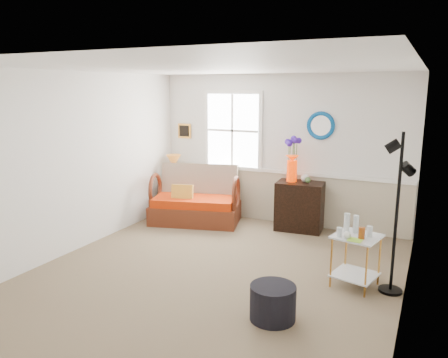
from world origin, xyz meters
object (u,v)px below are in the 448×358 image
at_px(lamp_stand, 172,197).
at_px(floor_lamp, 397,215).
at_px(loveseat, 195,195).
at_px(ottoman, 273,302).
at_px(cabinet, 300,206).
at_px(side_table, 355,261).

xyz_separation_m(lamp_stand, floor_lamp, (4.15, -1.74, 0.64)).
relative_size(loveseat, ottoman, 3.19).
bearing_deg(ottoman, cabinet, 101.20).
xyz_separation_m(loveseat, floor_lamp, (3.42, -1.38, 0.45)).
relative_size(lamp_stand, floor_lamp, 0.32).
bearing_deg(loveseat, lamp_stand, 137.70).
xyz_separation_m(loveseat, lamp_stand, (-0.73, 0.36, -0.20)).
distance_m(floor_lamp, ottoman, 1.76).
relative_size(lamp_stand, ottoman, 1.26).
distance_m(loveseat, floor_lamp, 3.72).
distance_m(loveseat, ottoman, 3.52).
xyz_separation_m(loveseat, cabinet, (1.79, 0.40, -0.09)).
height_order(lamp_stand, ottoman, lamp_stand).
height_order(loveseat, lamp_stand, loveseat).
xyz_separation_m(lamp_stand, ottoman, (3.11, -2.94, -0.12)).
distance_m(side_table, floor_lamp, 0.75).
relative_size(lamp_stand, cabinet, 0.74).
bearing_deg(cabinet, ottoman, -83.68).
relative_size(loveseat, cabinet, 1.87).
relative_size(side_table, floor_lamp, 0.34).
bearing_deg(cabinet, floor_lamp, -52.21).
height_order(cabinet, floor_lamp, floor_lamp).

